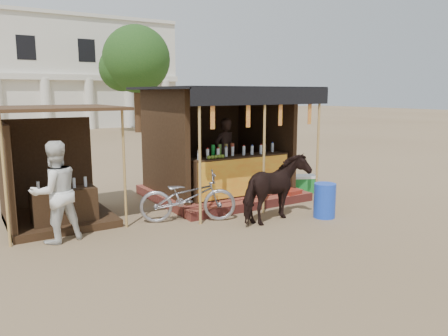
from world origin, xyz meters
TOP-DOWN VIEW (x-y plane):
  - ground at (0.00, 0.00)m, footprint 120.00×120.00m
  - main_stall at (1.02, 3.36)m, footprint 3.60×3.61m
  - secondary_stall at (-3.17, 3.24)m, footprint 2.40×2.40m
  - cow at (0.81, 0.88)m, footprint 1.77×1.15m
  - motorbike at (-0.72, 1.86)m, footprint 2.09×1.46m
  - bystander at (-3.28, 2.00)m, footprint 1.01×0.85m
  - blue_barrel at (1.90, 0.57)m, footprint 0.59×0.59m
  - red_crate at (2.18, 2.00)m, footprint 0.49×0.44m
  - cooler at (3.16, 2.60)m, footprint 0.76×0.66m
  - tree at (5.81, 22.14)m, footprint 4.50×4.40m

SIDE VIEW (x-z plane):
  - ground at x=0.00m, z-range 0.00..0.00m
  - red_crate at x=2.18m, z-range 0.00..0.30m
  - cooler at x=3.16m, z-range 0.00..0.46m
  - blue_barrel at x=1.90m, z-range 0.00..0.74m
  - motorbike at x=-0.72m, z-range 0.00..1.04m
  - cow at x=0.81m, z-range 0.00..1.38m
  - secondary_stall at x=-3.17m, z-range -0.34..2.04m
  - bystander at x=-3.28m, z-range 0.00..1.82m
  - main_stall at x=1.02m, z-range -0.36..2.42m
  - tree at x=5.81m, z-range 1.13..8.13m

